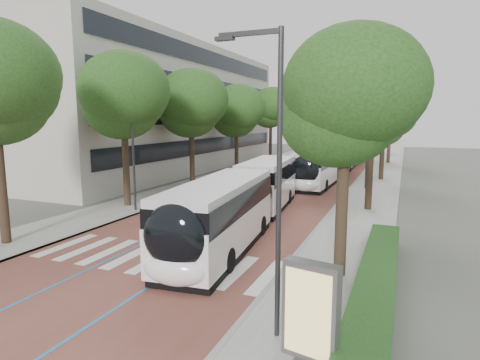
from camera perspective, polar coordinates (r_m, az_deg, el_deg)
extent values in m
plane|color=#51544C|center=(17.06, -14.37, -11.86)|extent=(160.00, 160.00, 0.00)
cube|color=brown|center=(53.92, 11.92, 2.22)|extent=(11.00, 140.00, 0.02)
cube|color=gray|center=(55.76, 4.32, 2.65)|extent=(4.00, 140.00, 0.12)
cube|color=gray|center=(53.08, 19.90, 1.84)|extent=(4.00, 140.00, 0.12)
cube|color=gray|center=(55.20, 6.19, 2.56)|extent=(0.20, 140.00, 0.14)
cube|color=gray|center=(53.19, 17.86, 1.96)|extent=(0.20, 140.00, 0.14)
cube|color=silver|center=(20.82, -23.46, -8.47)|extent=(0.55, 3.60, 0.01)
cube|color=silver|center=(19.97, -20.92, -9.04)|extent=(0.55, 3.60, 0.01)
cube|color=silver|center=(19.16, -18.16, -9.64)|extent=(0.55, 3.60, 0.01)
cube|color=silver|center=(18.40, -15.15, -10.27)|extent=(0.55, 3.60, 0.01)
cube|color=silver|center=(17.70, -11.88, -10.92)|extent=(0.55, 3.60, 0.01)
cube|color=silver|center=(17.06, -8.33, -11.59)|extent=(0.55, 3.60, 0.01)
cube|color=silver|center=(16.49, -4.51, -12.25)|extent=(0.55, 3.60, 0.01)
cube|color=silver|center=(16.00, -0.41, -12.90)|extent=(0.55, 3.60, 0.01)
cube|color=silver|center=(15.59, 3.95, -13.51)|extent=(0.55, 3.60, 0.01)
cube|color=#2373B3|center=(54.23, 10.26, 2.32)|extent=(0.12, 126.00, 0.01)
cube|color=#2373B3|center=(53.65, 13.60, 2.15)|extent=(0.12, 126.00, 0.01)
cube|color=#A29E96|center=(50.12, -13.43, 9.71)|extent=(18.00, 40.00, 14.00)
cube|color=black|center=(45.53, -3.94, 5.01)|extent=(0.12, 38.00, 1.60)
cube|color=black|center=(45.43, -3.98, 9.04)|extent=(0.12, 38.00, 1.60)
cube|color=black|center=(45.57, -4.02, 13.06)|extent=(0.12, 38.00, 1.60)
cube|color=black|center=(45.89, -4.06, 16.80)|extent=(0.12, 38.00, 1.60)
cube|color=#194217|center=(13.82, 18.63, -14.75)|extent=(1.20, 14.00, 0.80)
cylinder|color=#2D2D30|center=(10.30, 5.56, -1.37)|extent=(0.14, 0.14, 8.00)
cube|color=#2D2D30|center=(10.61, 1.48, 20.15)|extent=(1.70, 0.12, 0.12)
cube|color=#2D2D30|center=(10.86, -2.18, 19.45)|extent=(0.50, 0.20, 0.10)
cylinder|color=#2D2D30|center=(34.87, 17.67, 5.34)|extent=(0.14, 0.14, 8.00)
cube|color=#2D2D30|center=(34.97, 16.64, 11.80)|extent=(1.70, 0.12, 0.12)
cube|color=#2D2D30|center=(35.05, 15.47, 11.71)|extent=(0.50, 0.20, 0.10)
cylinder|color=#2D2D30|center=(26.12, -14.97, 4.47)|extent=(0.14, 0.14, 8.00)
cylinder|color=black|center=(21.67, -30.75, -1.41)|extent=(0.44, 0.44, 5.14)
cylinder|color=black|center=(27.92, -15.89, 1.42)|extent=(0.44, 0.44, 5.08)
ellipsoid|color=#194215|center=(27.74, -16.29, 10.93)|extent=(5.86, 5.86, 4.98)
cylinder|color=black|center=(35.38, -6.84, 3.06)|extent=(0.44, 0.44, 4.95)
ellipsoid|color=#194215|center=(35.23, -6.97, 10.36)|extent=(6.11, 6.11, 5.19)
cylinder|color=black|center=(44.35, -0.50, 4.04)|extent=(0.44, 0.44, 4.62)
ellipsoid|color=#194215|center=(44.21, -0.51, 9.47)|extent=(5.92, 5.92, 5.03)
cylinder|color=black|center=(55.55, 4.35, 5.20)|extent=(0.44, 0.44, 5.10)
ellipsoid|color=#194215|center=(55.46, 4.40, 9.99)|extent=(5.63, 5.63, 4.78)
cylinder|color=black|center=(69.94, 8.20, 5.85)|extent=(0.44, 0.44, 5.10)
ellipsoid|color=#194215|center=(69.87, 8.28, 9.66)|extent=(5.19, 5.19, 4.41)
cylinder|color=black|center=(15.28, 14.22, -5.32)|extent=(0.44, 0.44, 4.56)
ellipsoid|color=#194215|center=(14.85, 14.82, 10.40)|extent=(4.96, 4.96, 4.21)
cylinder|color=black|center=(27.01, 17.94, 0.82)|extent=(0.44, 0.44, 4.82)
ellipsoid|color=#194215|center=(26.80, 18.38, 10.15)|extent=(4.86, 4.86, 4.13)
cylinder|color=black|center=(40.94, 19.52, 2.75)|extent=(0.44, 0.44, 4.05)
ellipsoid|color=#194215|center=(40.76, 19.78, 7.90)|extent=(5.36, 5.36, 4.55)
cylinder|color=black|center=(56.87, 20.40, 4.26)|extent=(0.44, 0.44, 4.09)
ellipsoid|color=#194215|center=(56.74, 20.60, 8.00)|extent=(5.51, 5.51, 4.68)
cylinder|color=black|center=(22.63, 1.51, -1.84)|extent=(2.38, 1.12, 2.30)
cube|color=white|center=(17.97, -2.83, -6.31)|extent=(3.42, 9.56, 1.82)
cube|color=black|center=(17.71, -2.86, -2.75)|extent=(3.44, 9.38, 0.97)
cube|color=silver|center=(17.59, -2.87, -0.70)|extent=(3.35, 9.37, 0.31)
cube|color=black|center=(18.28, -2.80, -9.61)|extent=(3.33, 9.18, 0.35)
cube|color=white|center=(26.85, 3.93, -1.30)|extent=(3.26, 7.95, 1.82)
cube|color=black|center=(26.68, 3.95, 1.11)|extent=(3.28, 7.80, 0.97)
cube|color=silver|center=(26.60, 3.97, 2.48)|extent=(3.19, 7.79, 0.31)
cube|color=black|center=(27.06, 3.90, -3.56)|extent=(3.18, 7.64, 0.35)
ellipsoid|color=black|center=(13.74, -9.24, -7.94)|extent=(2.45, 1.33, 2.28)
ellipsoid|color=white|center=(14.07, -9.22, -12.45)|extent=(2.44, 1.23, 1.14)
cylinder|color=black|center=(16.60, -9.24, -10.45)|extent=(0.40, 1.02, 1.00)
cylinder|color=black|center=(15.79, -1.69, -11.36)|extent=(0.40, 1.02, 1.00)
cylinder|color=black|center=(28.85, 2.46, -2.13)|extent=(0.40, 1.02, 1.00)
cylinder|color=black|center=(28.39, 6.89, -2.36)|extent=(0.40, 1.02, 1.00)
cylinder|color=black|center=(21.33, -2.91, -6.01)|extent=(0.40, 1.02, 1.00)
cylinder|color=black|center=(20.71, 3.03, -6.47)|extent=(0.40, 1.02, 1.00)
cube|color=white|center=(37.30, 11.53, 1.36)|extent=(2.83, 12.06, 1.82)
cube|color=black|center=(37.17, 11.58, 3.10)|extent=(2.86, 11.83, 0.97)
cube|color=silver|center=(37.12, 11.61, 4.09)|extent=(2.77, 11.82, 0.31)
cube|color=black|center=(37.45, 11.48, -0.29)|extent=(2.76, 11.58, 0.35)
ellipsoid|color=black|center=(31.56, 9.25, 1.47)|extent=(2.38, 1.16, 2.28)
ellipsoid|color=white|center=(31.68, 9.18, -0.59)|extent=(2.38, 1.06, 1.14)
cylinder|color=black|center=(34.22, 8.33, -0.50)|extent=(0.33, 1.01, 1.00)
cylinder|color=black|center=(33.69, 12.03, -0.74)|extent=(0.33, 1.01, 1.00)
cylinder|color=black|center=(41.32, 11.12, 1.01)|extent=(0.33, 1.01, 1.00)
cylinder|color=black|center=(40.88, 14.20, 0.82)|extent=(0.33, 1.01, 1.00)
cube|color=white|center=(50.11, 14.53, 3.09)|extent=(2.62, 12.02, 1.82)
cube|color=black|center=(50.02, 14.58, 4.39)|extent=(2.66, 11.78, 0.97)
cube|color=silver|center=(49.98, 14.61, 5.13)|extent=(2.57, 11.78, 0.31)
cube|color=black|center=(50.22, 14.48, 1.86)|extent=(2.56, 11.54, 0.35)
ellipsoid|color=black|center=(44.27, 13.57, 3.39)|extent=(2.36, 1.12, 2.28)
ellipsoid|color=white|center=(44.34, 13.51, 1.92)|extent=(2.36, 1.02, 1.14)
cylinder|color=black|center=(46.81, 12.55, 1.85)|extent=(0.31, 1.00, 1.00)
cylinder|color=black|center=(46.50, 15.29, 1.70)|extent=(0.31, 1.00, 1.00)
cylinder|color=black|center=(54.08, 13.84, 2.70)|extent=(0.31, 1.00, 1.00)
cylinder|color=black|center=(53.82, 16.22, 2.58)|extent=(0.31, 1.00, 1.00)
cube|color=white|center=(62.43, 15.55, 4.11)|extent=(3.02, 12.10, 1.82)
cube|color=black|center=(62.35, 15.60, 5.15)|extent=(3.05, 11.86, 0.97)
cube|color=silver|center=(62.32, 15.62, 5.74)|extent=(2.96, 11.86, 0.31)
cube|color=black|center=(62.52, 15.51, 3.11)|extent=(2.95, 11.62, 0.35)
ellipsoid|color=black|center=(56.56, 15.11, 4.43)|extent=(2.40, 1.20, 2.28)
ellipsoid|color=white|center=(56.60, 15.06, 3.28)|extent=(2.39, 1.10, 1.14)
cylinder|color=black|center=(59.02, 14.15, 3.17)|extent=(0.34, 1.01, 1.00)
cylinder|color=black|center=(58.83, 16.34, 3.07)|extent=(0.34, 1.01, 1.00)
cylinder|color=black|center=(66.36, 14.81, 3.73)|extent=(0.34, 1.01, 1.00)
cylinder|color=black|center=(66.19, 16.77, 3.64)|extent=(0.34, 1.01, 1.00)
cube|color=#59595B|center=(9.58, 10.04, -17.85)|extent=(1.33, 0.59, 2.27)
cube|color=#DDC775|center=(9.42, 9.56, -18.31)|extent=(1.07, 0.23, 1.98)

